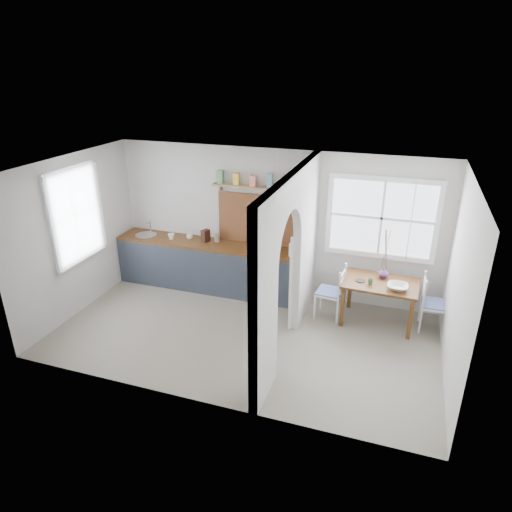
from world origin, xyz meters
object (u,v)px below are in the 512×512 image
(dining_table, at_px, (378,302))
(chair_right, at_px, (435,304))
(chair_left, at_px, (330,291))
(kettle, at_px, (294,249))
(vase, at_px, (384,273))

(dining_table, bearing_deg, chair_right, 6.83)
(dining_table, xyz_separation_m, chair_left, (-0.78, -0.06, 0.10))
(kettle, height_order, vase, kettle)
(vase, bearing_deg, chair_right, -8.25)
(dining_table, xyz_separation_m, vase, (0.02, 0.18, 0.45))
(chair_right, distance_m, kettle, 2.38)
(chair_left, height_order, chair_right, chair_left)
(dining_table, bearing_deg, chair_left, -172.78)
(chair_left, distance_m, chair_right, 1.62)
(chair_left, xyz_separation_m, vase, (0.80, 0.24, 0.35))
(chair_right, height_order, vase, chair_right)
(vase, bearing_deg, kettle, -179.60)
(dining_table, relative_size, chair_left, 1.26)
(chair_left, relative_size, chair_right, 1.01)
(chair_left, relative_size, kettle, 3.51)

